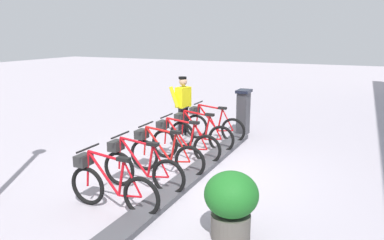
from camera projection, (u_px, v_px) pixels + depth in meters
name	position (u px, v px, depth m)	size (l,w,h in m)	color
ground_plane	(195.00, 175.00, 7.62)	(60.00, 60.00, 0.00)	#AAA2AC
dock_rail_base	(195.00, 172.00, 7.60)	(0.44, 6.15, 0.10)	#47474C
payment_kiosk	(243.00, 111.00, 10.53)	(0.36, 0.52, 1.28)	#38383D
bike_docked_0	(212.00, 125.00, 9.96)	(1.72, 0.54, 1.02)	black
bike_docked_1	(198.00, 133.00, 9.17)	(1.72, 0.54, 1.02)	black
bike_docked_2	(182.00, 142.00, 8.38)	(1.72, 0.54, 1.02)	black
bike_docked_3	(163.00, 153.00, 7.59)	(1.72, 0.54, 1.02)	black
bike_docked_4	(139.00, 167.00, 6.80)	(1.72, 0.54, 1.02)	black
bike_docked_5	(110.00, 185.00, 6.01)	(1.72, 0.54, 1.02)	black
worker_near_rack	(183.00, 104.00, 10.32)	(0.56, 0.69, 1.66)	white
planter_bush	(231.00, 202.00, 5.17)	(0.76, 0.76, 0.97)	#59544C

